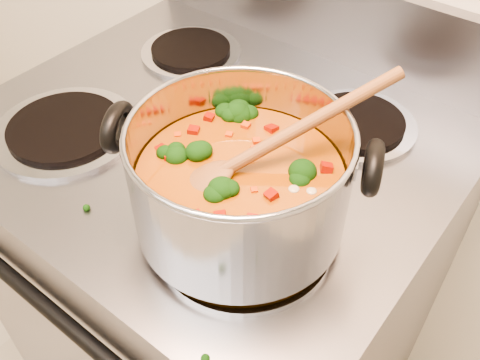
% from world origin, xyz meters
% --- Properties ---
extents(electric_range, '(0.79, 0.72, 1.08)m').
position_xyz_m(electric_range, '(0.03, 1.16, 0.47)').
color(electric_range, gray).
rests_on(electric_range, ground).
extents(stockpot, '(0.34, 0.28, 0.17)m').
position_xyz_m(stockpot, '(0.20, 1.02, 1.01)').
color(stockpot, '#9899A0').
rests_on(stockpot, electric_range).
extents(wooden_spoon, '(0.18, 0.27, 0.13)m').
position_xyz_m(wooden_spoon, '(0.21, 1.04, 1.05)').
color(wooden_spoon, brown).
rests_on(wooden_spoon, stockpot).
extents(cooktop_crumbs, '(0.26, 0.42, 0.01)m').
position_xyz_m(cooktop_crumbs, '(0.18, 1.00, 0.92)').
color(cooktop_crumbs, black).
rests_on(cooktop_crumbs, electric_range).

